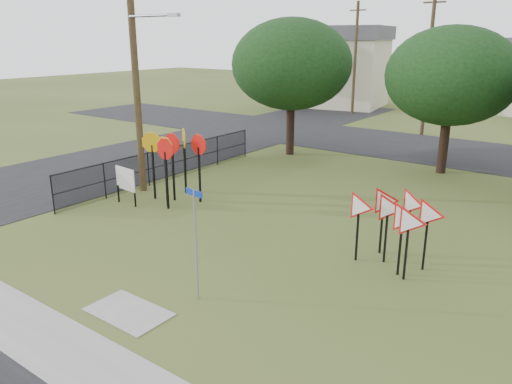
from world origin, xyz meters
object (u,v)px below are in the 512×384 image
street_name_sign (196,238)px  info_board (125,180)px  stop_sign_cluster (173,152)px  yield_sign_cluster (397,213)px

street_name_sign → info_board: bearing=152.5°
stop_sign_cluster → yield_sign_cluster: bearing=-2.7°
stop_sign_cluster → info_board: bearing=-131.2°
street_name_sign → yield_sign_cluster: size_ratio=1.04×
yield_sign_cluster → stop_sign_cluster: bearing=177.3°
stop_sign_cluster → street_name_sign: bearing=-40.8°
stop_sign_cluster → yield_sign_cluster: stop_sign_cluster is taller
yield_sign_cluster → info_board: yield_sign_cluster is taller
street_name_sign → stop_sign_cluster: bearing=139.2°
street_name_sign → stop_sign_cluster: 7.94m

